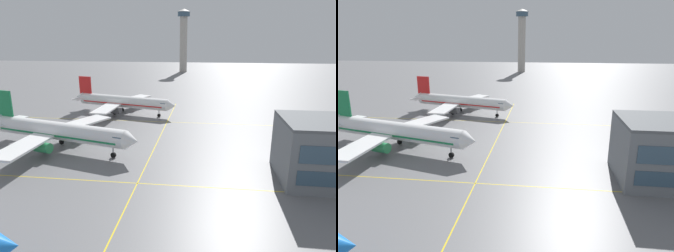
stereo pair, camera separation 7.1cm
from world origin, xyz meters
TOP-DOWN VIEW (x-y plane):
  - airliner_second_row at (-20.95, 51.46)m, footprint 38.72×32.96m
  - airliner_third_row at (-15.83, 85.44)m, footprint 36.05×30.70m
  - taxiway_markings at (0.00, 37.33)m, footprint 163.40×129.77m
  - control_tower at (-5.95, 212.60)m, footprint 8.82×8.82m

SIDE VIEW (x-z plane):
  - taxiway_markings at x=0.00m, z-range 0.00..0.01m
  - airliner_third_row at x=-15.83m, z-range -1.80..9.55m
  - airliner_second_row at x=-20.95m, z-range -1.93..10.25m
  - control_tower at x=-5.95m, z-range 3.15..45.80m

